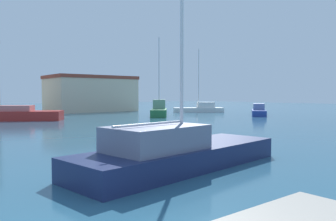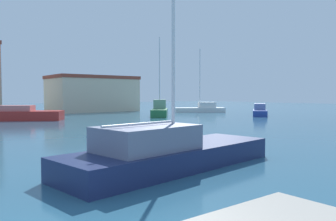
# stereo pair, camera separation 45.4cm
# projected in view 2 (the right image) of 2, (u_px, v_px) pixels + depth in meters

# --- Properties ---
(water) EXTENTS (160.00, 160.00, 0.00)m
(water) POSITION_uv_depth(u_px,v_px,m) (152.00, 125.00, 29.60)
(water) COLOR #285670
(water) RESTS_ON ground
(sailboat_white_far_right) EXTENTS (7.22, 5.60, 9.33)m
(sailboat_white_far_right) POSITION_uv_depth(u_px,v_px,m) (201.00, 108.00, 50.19)
(sailboat_white_far_right) COLOR white
(sailboat_white_far_right) RESTS_ON water
(sailboat_navy_center_channel) EXTENTS (8.92, 3.72, 11.06)m
(sailboat_navy_center_channel) POSITION_uv_depth(u_px,v_px,m) (167.00, 151.00, 11.97)
(sailboat_navy_center_channel) COLOR #19234C
(sailboat_navy_center_channel) RESTS_ON water
(motorboat_red_behind_lamppost) EXTENTS (8.87, 6.99, 1.53)m
(motorboat_red_behind_lamppost) POSITION_uv_depth(u_px,v_px,m) (18.00, 115.00, 34.71)
(motorboat_red_behind_lamppost) COLOR #B22823
(motorboat_red_behind_lamppost) RESTS_ON water
(motorboat_blue_distant_north) EXTENTS (5.82, 5.09, 1.50)m
(motorboat_blue_distant_north) POSITION_uv_depth(u_px,v_px,m) (260.00, 111.00, 42.54)
(motorboat_blue_distant_north) COLOR #233D93
(motorboat_blue_distant_north) RESTS_ON water
(sailboat_green_distant_east) EXTENTS (5.21, 5.84, 9.54)m
(sailboat_green_distant_east) POSITION_uv_depth(u_px,v_px,m) (160.00, 110.00, 41.22)
(sailboat_green_distant_east) COLOR #28703D
(sailboat_green_distant_east) RESTS_ON water
(harbor_office) EXTENTS (12.81, 8.29, 5.51)m
(harbor_office) POSITION_uv_depth(u_px,v_px,m) (92.00, 94.00, 53.38)
(harbor_office) COLOR beige
(harbor_office) RESTS_ON ground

